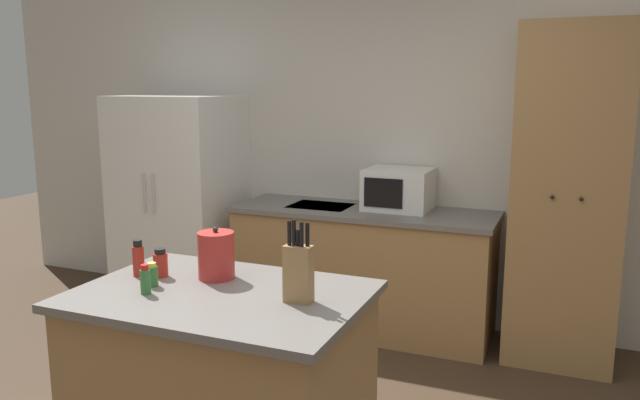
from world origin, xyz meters
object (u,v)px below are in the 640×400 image
(knife_block, at_px, (298,271))
(spice_bottle_tall_dark, at_px, (161,264))
(pantry_cabinet, at_px, (567,197))
(fire_extinguisher, at_px, (128,265))
(refrigerator, at_px, (180,202))
(spice_bottle_green_herb, at_px, (138,259))
(kettle, at_px, (216,255))
(spice_bottle_amber_oil, at_px, (145,280))
(microwave, at_px, (399,189))
(spice_bottle_short_red, at_px, (152,275))

(knife_block, bearing_deg, spice_bottle_tall_dark, 174.95)
(pantry_cabinet, height_order, fire_extinguisher, pantry_cabinet)
(refrigerator, xyz_separation_m, fire_extinguisher, (-0.65, 0.11, -0.62))
(spice_bottle_green_herb, relative_size, fire_extinguisher, 0.33)
(kettle, bearing_deg, pantry_cabinet, 54.66)
(spice_bottle_amber_oil, bearing_deg, spice_bottle_green_herb, 134.37)
(microwave, xyz_separation_m, spice_bottle_short_red, (-0.45, -2.20, -0.05))
(spice_bottle_short_red, xyz_separation_m, spice_bottle_green_herb, (-0.14, 0.09, 0.03))
(pantry_cabinet, bearing_deg, knife_block, -113.95)
(spice_bottle_short_red, height_order, spice_bottle_green_herb, spice_bottle_green_herb)
(spice_bottle_short_red, bearing_deg, spice_bottle_amber_oil, -68.46)
(refrigerator, xyz_separation_m, pantry_cabinet, (2.86, 0.08, 0.23))
(kettle, bearing_deg, microwave, 82.72)
(refrigerator, relative_size, kettle, 7.33)
(refrigerator, bearing_deg, kettle, -51.09)
(fire_extinguisher, bearing_deg, spice_bottle_tall_dark, -46.90)
(knife_block, height_order, fire_extinguisher, knife_block)
(refrigerator, height_order, kettle, refrigerator)
(microwave, relative_size, knife_block, 1.40)
(pantry_cabinet, relative_size, spice_bottle_short_red, 21.25)
(spice_bottle_tall_dark, relative_size, fire_extinguisher, 0.26)
(spice_bottle_amber_oil, xyz_separation_m, fire_extinguisher, (-1.99, 2.25, -0.78))
(refrigerator, relative_size, spice_bottle_tall_dark, 13.33)
(spice_bottle_amber_oil, distance_m, spice_bottle_green_herb, 0.26)
(knife_block, bearing_deg, refrigerator, 134.40)
(pantry_cabinet, xyz_separation_m, fire_extinguisher, (-3.51, 0.03, -0.85))
(spice_bottle_tall_dark, relative_size, spice_bottle_amber_oil, 1.04)
(refrigerator, bearing_deg, spice_bottle_green_herb, -59.27)
(refrigerator, bearing_deg, microwave, 4.91)
(refrigerator, xyz_separation_m, spice_bottle_green_herb, (1.16, -1.95, 0.17))
(pantry_cabinet, distance_m, spice_bottle_green_herb, 2.65)
(microwave, relative_size, kettle, 1.98)
(fire_extinguisher, bearing_deg, spice_bottle_amber_oil, -48.49)
(spice_bottle_tall_dark, bearing_deg, fire_extinguisher, 133.10)
(pantry_cabinet, height_order, spice_bottle_tall_dark, pantry_cabinet)
(pantry_cabinet, height_order, spice_bottle_green_herb, pantry_cabinet)
(knife_block, bearing_deg, spice_bottle_short_red, -174.72)
(microwave, height_order, fire_extinguisher, microwave)
(spice_bottle_tall_dark, height_order, spice_bottle_amber_oil, spice_bottle_tall_dark)
(refrigerator, relative_size, spice_bottle_amber_oil, 13.87)
(spice_bottle_green_herb, bearing_deg, pantry_cabinet, 50.06)
(spice_bottle_amber_oil, distance_m, fire_extinguisher, 3.10)
(kettle, bearing_deg, spice_bottle_amber_oil, -118.53)
(microwave, distance_m, knife_block, 2.15)
(kettle, distance_m, fire_extinguisher, 3.02)
(refrigerator, bearing_deg, spice_bottle_tall_dark, -56.87)
(spice_bottle_short_red, relative_size, fire_extinguisher, 0.21)
(microwave, xyz_separation_m, spice_bottle_green_herb, (-0.59, -2.11, -0.02))
(spice_bottle_amber_oil, bearing_deg, spice_bottle_tall_dark, 111.50)
(refrigerator, distance_m, spice_bottle_green_herb, 2.28)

